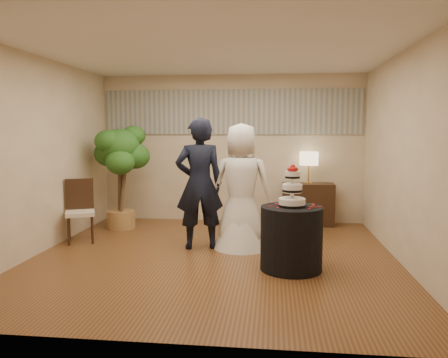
# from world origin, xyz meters

# --- Properties ---
(floor) EXTENTS (5.00, 5.00, 0.00)m
(floor) POSITION_xyz_m (0.00, 0.00, 0.00)
(floor) COLOR brown
(floor) RESTS_ON ground
(ceiling) EXTENTS (5.00, 5.00, 0.00)m
(ceiling) POSITION_xyz_m (0.00, 0.00, 2.80)
(ceiling) COLOR white
(ceiling) RESTS_ON wall_back
(wall_back) EXTENTS (5.00, 0.06, 2.80)m
(wall_back) POSITION_xyz_m (0.00, 2.50, 1.40)
(wall_back) COLOR beige
(wall_back) RESTS_ON ground
(wall_front) EXTENTS (5.00, 0.06, 2.80)m
(wall_front) POSITION_xyz_m (0.00, -2.50, 1.40)
(wall_front) COLOR beige
(wall_front) RESTS_ON ground
(wall_left) EXTENTS (0.06, 5.00, 2.80)m
(wall_left) POSITION_xyz_m (-2.50, 0.00, 1.40)
(wall_left) COLOR beige
(wall_left) RESTS_ON ground
(wall_right) EXTENTS (0.06, 5.00, 2.80)m
(wall_right) POSITION_xyz_m (2.50, 0.00, 1.40)
(wall_right) COLOR beige
(wall_right) RESTS_ON ground
(mural_border) EXTENTS (4.90, 0.02, 0.85)m
(mural_border) POSITION_xyz_m (0.00, 2.48, 2.10)
(mural_border) COLOR #97978D
(mural_border) RESTS_ON wall_back
(groom) EXTENTS (0.80, 0.63, 1.93)m
(groom) POSITION_xyz_m (-0.27, 0.45, 0.97)
(groom) COLOR black
(groom) RESTS_ON floor
(bride) EXTENTS (0.96, 0.89, 1.86)m
(bride) POSITION_xyz_m (0.34, 0.54, 0.93)
(bride) COLOR white
(bride) RESTS_ON floor
(cake_table) EXTENTS (1.02, 1.02, 0.81)m
(cake_table) POSITION_xyz_m (1.05, -0.43, 0.40)
(cake_table) COLOR black
(cake_table) RESTS_ON floor
(wedding_cake) EXTENTS (0.34, 0.34, 0.53)m
(wedding_cake) POSITION_xyz_m (1.05, -0.43, 1.07)
(wedding_cake) COLOR white
(wedding_cake) RESTS_ON cake_table
(console) EXTENTS (0.95, 0.44, 0.78)m
(console) POSITION_xyz_m (1.46, 2.26, 0.39)
(console) COLOR black
(console) RESTS_ON floor
(table_lamp) EXTENTS (0.32, 0.32, 0.58)m
(table_lamp) POSITION_xyz_m (1.46, 2.26, 1.07)
(table_lamp) COLOR beige
(table_lamp) RESTS_ON console
(ficus_tree) EXTENTS (0.93, 0.93, 1.88)m
(ficus_tree) POSITION_xyz_m (-1.90, 1.60, 0.94)
(ficus_tree) COLOR #2A611E
(ficus_tree) RESTS_ON floor
(side_chair) EXTENTS (0.61, 0.62, 0.99)m
(side_chair) POSITION_xyz_m (-2.20, 0.58, 0.49)
(side_chair) COLOR black
(side_chair) RESTS_ON floor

